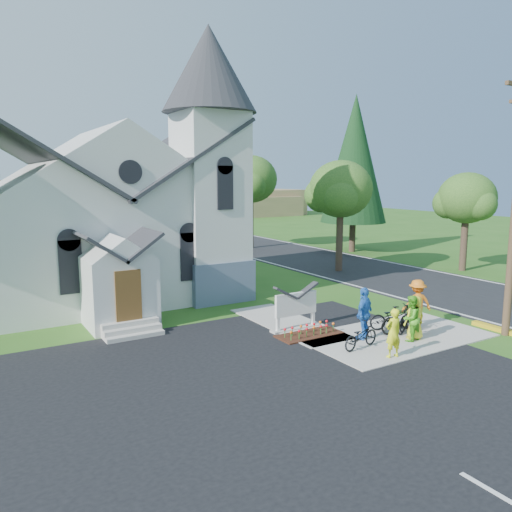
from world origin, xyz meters
TOP-DOWN VIEW (x-y plane):
  - ground at (0.00, 0.00)m, footprint 120.00×120.00m
  - parking_lot at (-7.00, -2.00)m, footprint 20.00×16.00m
  - road at (10.00, 15.00)m, footprint 8.00×90.00m
  - sidewalk at (1.50, 0.50)m, footprint 7.00×4.00m
  - church at (-5.48, 12.48)m, footprint 12.35×12.00m
  - church_sign at (-1.20, 3.20)m, footprint 2.20×0.40m
  - flower_bed at (-1.20, 2.30)m, footprint 2.60×1.10m
  - tree_road_near at (8.50, 12.00)m, footprint 4.00×4.00m
  - tree_road_mid at (9.00, 24.00)m, footprint 4.40×4.40m
  - tree_road_far at (15.50, 8.00)m, footprint 3.60×3.60m
  - conifer at (15.00, 18.00)m, footprint 5.20×5.20m
  - distant_hills at (3.36, 56.33)m, footprint 61.00×10.00m
  - cyclist_0 at (-0.29, -1.06)m, footprint 0.64×0.46m
  - bike_0 at (-0.60, 0.13)m, footprint 1.77×0.86m
  - cyclist_1 at (1.52, -0.18)m, footprint 0.93×0.78m
  - bike_1 at (1.88, 0.57)m, footprint 1.90×0.82m
  - cyclist_2 at (0.20, 0.84)m, footprint 1.24×0.89m
  - bike_2 at (1.97, 1.08)m, footprint 2.01×1.39m
  - cyclist_3 at (3.12, 0.94)m, footprint 1.40×1.08m
  - bike_3 at (2.56, 0.79)m, footprint 1.83×1.00m
  - cyclist_4 at (1.80, -0.13)m, footprint 0.89×0.67m
  - bike_4 at (2.29, 0.61)m, footprint 1.81×1.02m

SIDE VIEW (x-z plane):
  - ground at x=0.00m, z-range 0.00..0.00m
  - parking_lot at x=-7.00m, z-range 0.00..0.02m
  - road at x=10.00m, z-range 0.00..0.02m
  - sidewalk at x=1.50m, z-range 0.00..0.05m
  - flower_bed at x=-1.20m, z-range 0.00..0.07m
  - bike_0 at x=-0.60m, z-range 0.05..0.94m
  - bike_4 at x=2.29m, z-range 0.05..0.95m
  - bike_2 at x=1.97m, z-range 0.05..1.05m
  - bike_3 at x=2.56m, z-range 0.05..1.11m
  - bike_1 at x=1.88m, z-range 0.05..1.16m
  - cyclist_4 at x=1.80m, z-range 0.05..1.69m
  - cyclist_0 at x=-0.29m, z-range 0.05..1.71m
  - cyclist_1 at x=1.52m, z-range 0.05..1.74m
  - cyclist_3 at x=3.12m, z-range 0.05..1.96m
  - church_sign at x=-1.20m, z-range 0.18..1.88m
  - cyclist_2 at x=0.20m, z-range 0.05..2.01m
  - distant_hills at x=3.36m, z-range -0.63..4.97m
  - tree_road_far at x=15.50m, z-range 1.48..7.78m
  - tree_road_near at x=8.50m, z-range 1.68..8.73m
  - church at x=-5.48m, z-range -1.25..11.75m
  - tree_road_mid at x=9.00m, z-range 1.88..9.68m
  - conifer at x=15.00m, z-range 1.19..13.59m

